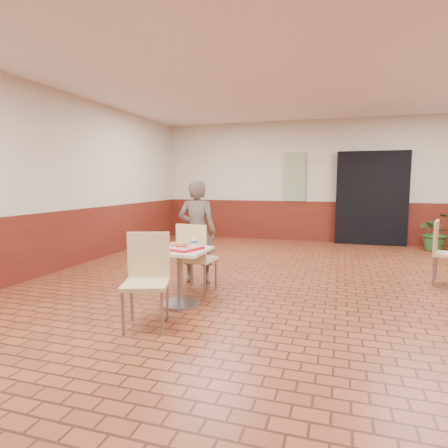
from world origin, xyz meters
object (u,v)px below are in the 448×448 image
(long_john_donut, at_px, (182,245))
(paper_cup, at_px, (194,242))
(ring_donut, at_px, (174,244))
(main_table, at_px, (180,267))
(potted_plant, at_px, (436,232))
(chair_main_front, at_px, (147,274))
(customer, at_px, (197,232))
(chair_second_left, at_px, (444,249))
(chair_main_back, at_px, (195,254))
(serving_tray, at_px, (180,248))

(long_john_donut, bearing_deg, paper_cup, 34.25)
(ring_donut, bearing_deg, main_table, -29.12)
(long_john_donut, xyz_separation_m, potted_plant, (3.77, 4.95, -0.33))
(chair_main_front, height_order, ring_donut, chair_main_front)
(main_table, distance_m, potted_plant, 6.22)
(customer, distance_m, ring_donut, 0.95)
(chair_second_left, xyz_separation_m, potted_plant, (0.51, 2.89, -0.10))
(chair_main_back, distance_m, serving_tray, 0.56)
(chair_main_front, bearing_deg, ring_donut, 74.04)
(customer, height_order, ring_donut, customer)
(chair_main_back, height_order, potted_plant, chair_main_back)
(chair_main_front, height_order, paper_cup, chair_main_front)
(main_table, relative_size, ring_donut, 6.19)
(main_table, distance_m, customer, 1.06)
(ring_donut, height_order, chair_second_left, chair_second_left)
(main_table, distance_m, long_john_donut, 0.28)
(chair_main_back, bearing_deg, chair_main_front, 92.25)
(chair_main_front, distance_m, serving_tray, 0.71)
(main_table, distance_m, chair_main_back, 0.53)
(main_table, relative_size, long_john_donut, 4.12)
(paper_cup, bearing_deg, chair_main_front, -106.49)
(customer, bearing_deg, potted_plant, -142.96)
(serving_tray, bearing_deg, chair_main_front, -95.26)
(customer, relative_size, ring_donut, 13.65)
(main_table, distance_m, serving_tray, 0.24)
(paper_cup, distance_m, potted_plant, 6.08)
(chair_main_back, relative_size, paper_cup, 9.49)
(chair_main_front, height_order, serving_tray, chair_main_front)
(chair_main_front, height_order, chair_second_left, chair_main_front)
(serving_tray, relative_size, potted_plant, 0.58)
(chair_main_front, distance_m, ring_donut, 0.77)
(customer, xyz_separation_m, paper_cup, (0.33, -0.94, 0.01))
(chair_main_back, height_order, paper_cup, chair_main_back)
(potted_plant, bearing_deg, chair_main_front, -124.56)
(potted_plant, bearing_deg, chair_second_left, -100.09)
(customer, distance_m, long_john_donut, 1.05)
(long_john_donut, distance_m, chair_second_left, 3.86)
(main_table, relative_size, paper_cup, 6.97)
(long_john_donut, height_order, chair_second_left, chair_second_left)
(long_john_donut, bearing_deg, main_table, 150.97)
(chair_main_back, bearing_deg, main_table, 95.94)
(main_table, height_order, long_john_donut, long_john_donut)
(potted_plant, bearing_deg, main_table, -127.67)
(serving_tray, bearing_deg, chair_main_back, 91.26)
(chair_main_back, xyz_separation_m, long_john_donut, (0.05, -0.55, 0.22))
(potted_plant, bearing_deg, serving_tray, -127.67)
(main_table, relative_size, serving_tray, 1.43)
(chair_main_front, relative_size, long_john_donut, 5.76)
(chair_second_left, bearing_deg, long_john_donut, 139.51)
(chair_main_back, distance_m, potted_plant, 5.82)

